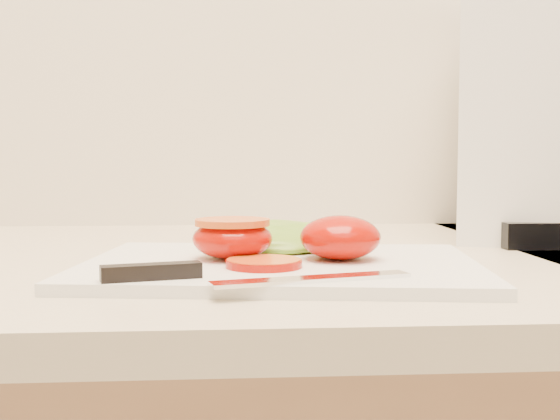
{
  "coord_description": "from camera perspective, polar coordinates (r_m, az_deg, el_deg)",
  "views": [
    {
      "loc": [
        -0.15,
        0.94,
        1.03
      ],
      "look_at": [
        -0.1,
        1.57,
        0.99
      ],
      "focal_mm": 45.0,
      "sensor_mm": 36.0,
      "label": 1
    }
  ],
  "objects": [
    {
      "name": "cutting_board",
      "position": [
        0.63,
        0.06,
        -4.59
      ],
      "size": [
        0.38,
        0.29,
        0.01
      ],
      "primitive_type": "cube",
      "rotation": [
        0.0,
        0.0,
        -0.13
      ],
      "color": "white",
      "rests_on": "counter"
    },
    {
      "name": "lettuce_leaf_0",
      "position": [
        0.7,
        -0.8,
        -2.26
      ],
      "size": [
        0.14,
        0.09,
        0.02
      ],
      "primitive_type": "ellipsoid",
      "rotation": [
        0.0,
        0.0,
        0.03
      ],
      "color": "#81A42B",
      "rests_on": "cutting_board"
    },
    {
      "name": "knife",
      "position": [
        0.53,
        -5.37,
        -5.25
      ],
      "size": [
        0.24,
        0.06,
        0.01
      ],
      "rotation": [
        0.0,
        0.0,
        0.27
      ],
      "color": "silver",
      "rests_on": "cutting_board"
    },
    {
      "name": "appliance",
      "position": [
        0.96,
        20.44,
        6.87
      ],
      "size": [
        0.27,
        0.3,
        0.3
      ],
      "primitive_type": "cube",
      "rotation": [
        0.0,
        0.0,
        -0.33
      ],
      "color": "white",
      "rests_on": "counter"
    },
    {
      "name": "lettuce_leaf_1",
      "position": [
        0.71,
        2.76,
        -2.31
      ],
      "size": [
        0.11,
        0.08,
        0.02
      ],
      "primitive_type": "ellipsoid",
      "rotation": [
        0.0,
        0.0,
        0.0
      ],
      "color": "#81A42B",
      "rests_on": "cutting_board"
    },
    {
      "name": "tomato_slice_0",
      "position": [
        0.59,
        -1.32,
        -4.34
      ],
      "size": [
        0.06,
        0.06,
        0.01
      ],
      "primitive_type": "cylinder",
      "color": "orange",
      "rests_on": "cutting_board"
    },
    {
      "name": "tomato_half_dome",
      "position": [
        0.64,
        4.91,
        -2.23
      ],
      "size": [
        0.07,
        0.07,
        0.04
      ],
      "primitive_type": "ellipsoid",
      "color": "#B60B02",
      "rests_on": "cutting_board"
    },
    {
      "name": "tomato_half_cut",
      "position": [
        0.64,
        -3.88,
        -2.19
      ],
      "size": [
        0.07,
        0.07,
        0.04
      ],
      "color": "#B60B02",
      "rests_on": "cutting_board"
    }
  ]
}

